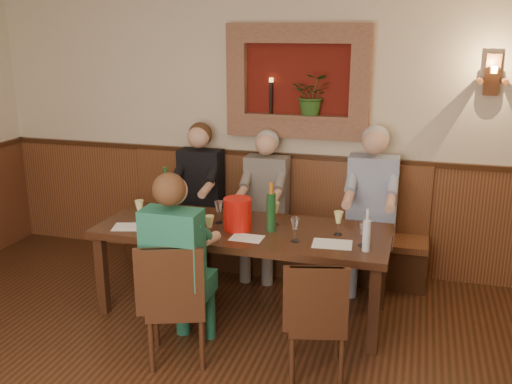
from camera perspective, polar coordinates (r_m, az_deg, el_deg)
room_shell at (r=2.76m, az=-13.13°, el=6.44°), size 6.04×6.04×2.82m
wainscoting at (r=3.24m, az=-11.62°, el=-16.91°), size 6.02×6.02×1.15m
wall_niche at (r=5.46m, az=4.55°, el=10.47°), size 1.36×0.30×1.06m
wall_sconce at (r=5.35m, az=22.53°, el=10.69°), size 0.25×0.20×0.35m
dining_table at (r=4.73m, az=-1.34°, el=-4.44°), size 2.40×0.90×0.75m
bench at (r=5.70m, az=1.53°, el=-4.52°), size 3.00×0.45×1.11m
chair_near_left at (r=4.25m, az=-7.83°, el=-13.09°), size 0.53×0.53×0.93m
chair_near_right at (r=4.08m, az=5.99°, el=-14.62°), size 0.47×0.47×0.87m
person_bench_left at (r=5.74m, az=-5.78°, el=-1.60°), size 0.43×0.53×1.45m
person_bench_mid at (r=5.53m, az=0.83°, el=-2.38°), size 0.41×0.51×1.41m
person_bench_right at (r=5.36m, az=11.33°, el=-2.87°), size 0.45×0.55×1.50m
person_chair_front at (r=4.17m, az=-7.68°, el=-8.86°), size 0.41×0.51×1.41m
spittoon_bucket at (r=4.63m, az=-1.86°, el=-2.20°), size 0.26×0.26×0.26m
wine_bottle_green_a at (r=4.57m, az=1.51°, el=-1.95°), size 0.08×0.08×0.41m
wine_bottle_green_b at (r=5.03m, az=-8.99°, el=-0.32°), size 0.10×0.10×0.43m
water_bottle at (r=4.26m, az=10.99°, el=-4.20°), size 0.07×0.07×0.33m
tasting_sheet_a at (r=4.83m, az=-12.41°, el=-3.42°), size 0.33×0.28×0.00m
tasting_sheet_b at (r=4.47m, az=-0.92°, el=-4.62°), size 0.25×0.18×0.00m
tasting_sheet_c at (r=4.39m, az=7.63°, el=-5.17°), size 0.32×0.24×0.00m
tasting_sheet_d at (r=4.58m, az=-6.80°, el=-4.24°), size 0.35×0.27×0.00m
wine_glass_0 at (r=4.76m, az=1.91°, el=-2.15°), size 0.08×0.08×0.19m
wine_glass_1 at (r=4.36m, az=10.62°, el=-4.14°), size 0.08×0.08×0.19m
wine_glass_2 at (r=4.91m, az=-11.56°, el=-1.91°), size 0.08×0.08×0.19m
wine_glass_3 at (r=4.80m, az=-3.73°, el=-2.03°), size 0.08×0.08×0.19m
wine_glass_4 at (r=4.66m, az=-7.69°, el=-2.70°), size 0.08×0.08×0.19m
wine_glass_5 at (r=4.39m, az=3.91°, el=-3.78°), size 0.08×0.08×0.19m
wine_glass_6 at (r=4.57m, az=8.23°, el=-3.10°), size 0.08×0.08×0.19m
wine_glass_7 at (r=4.95m, az=-8.71°, el=-1.60°), size 0.08×0.08×0.19m
wine_glass_8 at (r=4.44m, az=-4.68°, el=-3.57°), size 0.08×0.08×0.19m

